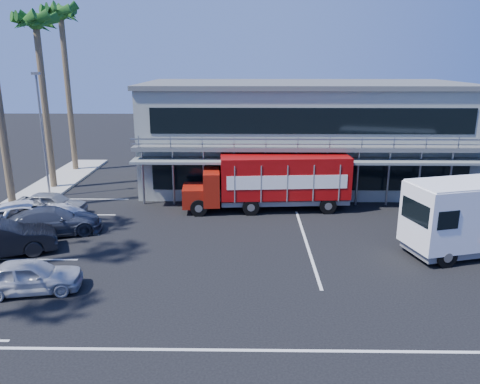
{
  "coord_description": "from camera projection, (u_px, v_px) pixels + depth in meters",
  "views": [
    {
      "loc": [
        -1.0,
        -18.83,
        8.88
      ],
      "look_at": [
        -1.35,
        4.2,
        2.3
      ],
      "focal_mm": 35.0,
      "sensor_mm": 36.0,
      "label": 1
    }
  ],
  "objects": [
    {
      "name": "parked_car_e",
      "position": [
        52.0,
        204.0,
        27.44
      ],
      "size": [
        4.11,
        1.83,
        1.37
      ],
      "primitive_type": "imported",
      "rotation": [
        0.0,
        0.0,
        1.52
      ],
      "color": "gray",
      "rests_on": "ground"
    },
    {
      "name": "red_truck",
      "position": [
        273.0,
        180.0,
        28.14
      ],
      "size": [
        10.06,
        3.06,
        3.34
      ],
      "rotation": [
        0.0,
        0.0,
        0.07
      ],
      "color": "maroon",
      "rests_on": "ground"
    },
    {
      "name": "palm_f",
      "position": [
        61.0,
        23.0,
        35.38
      ],
      "size": [
        2.8,
        2.8,
        13.25
      ],
      "color": "brown",
      "rests_on": "ground"
    },
    {
      "name": "light_pole_far",
      "position": [
        42.0,
        129.0,
        30.07
      ],
      "size": [
        0.5,
        0.25,
        8.09
      ],
      "color": "gray",
      "rests_on": "ground"
    },
    {
      "name": "curb_strip",
      "position": [
        0.0,
        220.0,
        26.49
      ],
      "size": [
        3.0,
        32.0,
        0.16
      ],
      "primitive_type": "cube",
      "color": "#A5A399",
      "rests_on": "ground"
    },
    {
      "name": "palm_e",
      "position": [
        37.0,
        32.0,
        30.33
      ],
      "size": [
        2.8,
        2.8,
        12.25
      ],
      "color": "brown",
      "rests_on": "ground"
    },
    {
      "name": "parked_car_d",
      "position": [
        51.0,
        221.0,
        24.33
      ],
      "size": [
        5.46,
        3.66,
        1.47
      ],
      "primitive_type": "imported",
      "rotation": [
        0.0,
        0.0,
        1.92
      ],
      "color": "#333844",
      "rests_on": "ground"
    },
    {
      "name": "building",
      "position": [
        302.0,
        134.0,
        33.84
      ],
      "size": [
        22.4,
        12.0,
        7.3
      ],
      "color": "gray",
      "rests_on": "ground"
    },
    {
      "name": "ground",
      "position": [
        269.0,
        269.0,
        20.53
      ],
      "size": [
        120.0,
        120.0,
        0.0
      ],
      "primitive_type": "plane",
      "color": "black",
      "rests_on": "ground"
    },
    {
      "name": "parked_car_a",
      "position": [
        30.0,
        276.0,
        18.32
      ],
      "size": [
        4.16,
        2.26,
        1.34
      ],
      "primitive_type": "imported",
      "rotation": [
        0.0,
        0.0,
        1.75
      ],
      "color": "#B0B2B7",
      "rests_on": "ground"
    },
    {
      "name": "parked_car_c",
      "position": [
        29.0,
        217.0,
        24.71
      ],
      "size": [
        6.44,
        4.58,
        1.63
      ],
      "primitive_type": "imported",
      "rotation": [
        0.0,
        0.0,
        1.93
      ],
      "color": "silver",
      "rests_on": "ground"
    }
  ]
}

